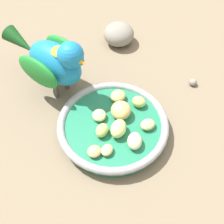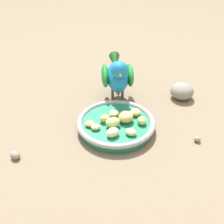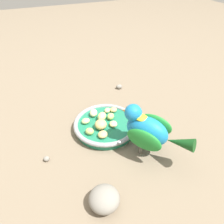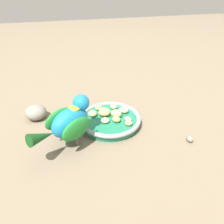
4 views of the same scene
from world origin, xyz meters
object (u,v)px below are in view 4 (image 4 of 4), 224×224
at_px(apple_piece_3, 99,107).
at_px(apple_piece_8, 114,107).
at_px(apple_piece_7, 116,119).
at_px(apple_piece_9, 128,119).
at_px(apple_piece_0, 105,112).
at_px(apple_piece_6, 123,110).
at_px(apple_piece_2, 105,120).
at_px(rock_large, 36,112).
at_px(pebble_1, 190,139).
at_px(apple_piece_4, 129,123).
at_px(pebble_0, 84,97).
at_px(feeding_bowl, 110,120).
at_px(parrot, 69,121).
at_px(apple_piece_5, 93,114).
at_px(apple_piece_1, 116,114).

height_order(apple_piece_3, apple_piece_8, apple_piece_3).
height_order(apple_piece_7, apple_piece_9, apple_piece_7).
bearing_deg(apple_piece_0, apple_piece_6, -85.34).
distance_m(apple_piece_3, apple_piece_9, 0.12).
bearing_deg(apple_piece_2, apple_piece_8, -32.61).
bearing_deg(rock_large, apple_piece_6, -104.46).
relative_size(apple_piece_2, pebble_1, 1.05).
distance_m(apple_piece_4, rock_large, 0.33).
distance_m(apple_piece_0, apple_piece_2, 0.04).
bearing_deg(apple_piece_7, apple_piece_4, -126.07).
distance_m(rock_large, pebble_0, 0.21).
xyz_separation_m(apple_piece_4, apple_piece_8, (0.11, 0.02, 0.00)).
bearing_deg(feeding_bowl, apple_piece_6, -66.62).
distance_m(apple_piece_2, apple_piece_9, 0.08).
bearing_deg(pebble_0, apple_piece_0, -166.79).
bearing_deg(feeding_bowl, apple_piece_7, -151.03).
distance_m(apple_piece_3, parrot, 0.18).
xyz_separation_m(feeding_bowl, apple_piece_4, (-0.05, -0.05, 0.01)).
bearing_deg(apple_piece_9, rock_large, 66.47).
relative_size(apple_piece_0, pebble_0, 2.37).
bearing_deg(feeding_bowl, apple_piece_4, -136.11).
bearing_deg(pebble_1, apple_piece_5, 56.22).
height_order(feeding_bowl, apple_piece_9, apple_piece_9).
height_order(apple_piece_9, pebble_0, apple_piece_9).
bearing_deg(apple_piece_4, feeding_bowl, 43.89).
bearing_deg(rock_large, pebble_1, -118.61).
height_order(apple_piece_0, apple_piece_4, apple_piece_0).
xyz_separation_m(apple_piece_2, apple_piece_4, (-0.03, -0.07, -0.00)).
bearing_deg(feeding_bowl, apple_piece_3, 23.03).
height_order(apple_piece_8, pebble_0, apple_piece_8).
relative_size(apple_piece_2, apple_piece_8, 0.99).
bearing_deg(apple_piece_2, apple_piece_7, -99.72).
bearing_deg(apple_piece_6, apple_piece_7, 140.62).
bearing_deg(apple_piece_6, pebble_0, 32.10).
bearing_deg(apple_piece_3, apple_piece_7, -155.18).
relative_size(apple_piece_5, apple_piece_7, 1.07).
relative_size(apple_piece_0, rock_large, 0.55).
relative_size(feeding_bowl, apple_piece_3, 7.73).
xyz_separation_m(pebble_0, pebble_1, (-0.35, -0.27, 0.00)).
xyz_separation_m(apple_piece_2, pebble_0, (0.22, 0.04, -0.02)).
bearing_deg(feeding_bowl, apple_piece_0, 40.15).
xyz_separation_m(apple_piece_1, apple_piece_9, (-0.03, -0.03, -0.01)).
bearing_deg(apple_piece_8, apple_piece_7, 170.79).
xyz_separation_m(feeding_bowl, rock_large, (0.10, 0.24, 0.01)).
bearing_deg(apple_piece_8, pebble_1, -138.00).
relative_size(apple_piece_0, pebble_1, 1.53).
height_order(apple_piece_4, apple_piece_5, apple_piece_5).
height_order(apple_piece_5, pebble_1, apple_piece_5).
bearing_deg(parrot, apple_piece_2, -9.39).
bearing_deg(pebble_1, apple_piece_0, 53.85).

